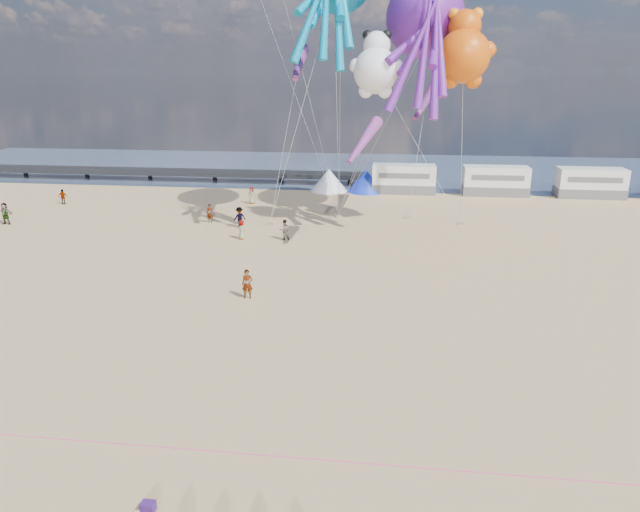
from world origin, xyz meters
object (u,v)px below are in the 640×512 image
at_px(tent_white, 329,180).
at_px(sandbag_e, 339,216).
at_px(motorhome_1, 495,181).
at_px(windsock_mid, 426,101).
at_px(motorhome_2, 590,183).
at_px(sandbag_a, 270,224).
at_px(sandbag_d, 408,217).
at_px(cooler_purple, 148,507).
at_px(beachgoer_0, 242,230).
at_px(beachgoer_1, 284,230).
at_px(beachgoer_2, 239,217).
at_px(sandbag_c, 460,224).
at_px(windsock_left, 299,63).
at_px(beachgoer_6, 252,195).
at_px(beachgoer_5, 210,213).
at_px(motorhome_0, 404,179).
at_px(kite_teddy_orange, 463,56).
at_px(kite_panda, 376,71).
at_px(windsock_right, 364,141).
at_px(tent_blue, 366,181).
at_px(beachgoer_4, 5,214).
at_px(standing_person, 247,284).
at_px(kite_octopus_purple, 425,18).
at_px(beachgoer_3, 63,197).
at_px(sandbag_b, 338,214).

bearing_deg(tent_white, sandbag_e, -79.36).
xyz_separation_m(motorhome_1, windsock_mid, (-8.19, -10.04, 8.47)).
distance_m(motorhome_1, motorhome_2, 9.50).
relative_size(sandbag_a, sandbag_d, 1.00).
bearing_deg(cooler_purple, beachgoer_0, 99.03).
bearing_deg(beachgoer_1, beachgoer_2, -61.68).
distance_m(sandbag_c, windsock_left, 18.73).
xyz_separation_m(beachgoer_6, windsock_left, (6.35, -9.73, 12.10)).
distance_m(beachgoer_5, sandbag_d, 17.28).
xyz_separation_m(motorhome_0, kite_teddy_orange, (3.50, -16.25, 11.92)).
bearing_deg(kite_panda, beachgoer_2, 156.14).
distance_m(motorhome_0, sandbag_a, 19.01).
relative_size(windsock_mid, windsock_right, 1.25).
xyz_separation_m(tent_blue, beachgoer_4, (-29.69, -17.54, -0.28)).
bearing_deg(motorhome_2, standing_person, -132.10).
bearing_deg(motorhome_2, windsock_right, -135.69).
bearing_deg(beachgoer_0, sandbag_a, 155.61).
height_order(beachgoer_5, kite_octopus_purple, kite_octopus_purple).
distance_m(kite_octopus_purple, windsock_right, 13.86).
distance_m(tent_blue, beachgoer_2, 18.85).
xyz_separation_m(tent_blue, beachgoer_3, (-29.01, -9.78, -0.45)).
relative_size(beachgoer_5, kite_teddy_orange, 0.24).
height_order(standing_person, sandbag_e, standing_person).
bearing_deg(beachgoer_0, motorhome_1, 123.75).
distance_m(cooler_purple, beachgoer_4, 39.70).
bearing_deg(cooler_purple, motorhome_2, 60.46).
xyz_separation_m(beachgoer_0, sandbag_c, (17.28, 6.51, -0.64)).
relative_size(cooler_purple, sandbag_e, 0.80).
bearing_deg(sandbag_a, cooler_purple, -84.41).
xyz_separation_m(motorhome_1, beachgoer_2, (-23.21, -16.16, -0.63)).
bearing_deg(sandbag_b, beachgoer_5, -159.48).
xyz_separation_m(sandbag_b, sandbag_d, (6.28, -0.49, 0.00)).
bearing_deg(sandbag_d, motorhome_1, 50.93).
bearing_deg(tent_white, motorhome_0, 0.00).
bearing_deg(windsock_mid, kite_panda, -101.41).
bearing_deg(kite_octopus_purple, motorhome_2, 54.73).
bearing_deg(beachgoer_0, motorhome_2, 114.03).
height_order(tent_blue, kite_teddy_orange, kite_teddy_orange).
bearing_deg(sandbag_d, motorhome_2, 31.27).
distance_m(tent_blue, sandbag_c, 15.65).
relative_size(motorhome_1, windsock_right, 1.35).
height_order(tent_blue, kite_panda, kite_panda).
relative_size(standing_person, kite_teddy_orange, 0.26).
bearing_deg(standing_person, sandbag_b, 71.96).
distance_m(beachgoer_0, kite_teddy_orange, 20.79).
relative_size(beachgoer_3, sandbag_b, 2.99).
bearing_deg(motorhome_2, sandbag_d, -148.73).
bearing_deg(sandbag_b, windsock_right, -76.12).
xyz_separation_m(beachgoer_3, windsock_right, (29.69, -12.01, 7.13)).
bearing_deg(tent_white, beachgoer_1, -93.98).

